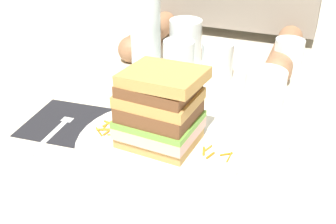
{
  "coord_description": "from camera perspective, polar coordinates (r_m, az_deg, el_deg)",
  "views": [
    {
      "loc": [
        0.22,
        -0.53,
        0.4
      ],
      "look_at": [
        0.0,
        0.02,
        0.06
      ],
      "focal_mm": 44.95,
      "sensor_mm": 36.0,
      "label": 1
    }
  ],
  "objects": [
    {
      "name": "empty_tumbler_1",
      "position": [
        0.89,
        1.44,
        6.6
      ],
      "size": [
        0.06,
        0.06,
        0.1
      ],
      "primitive_type": "cylinder",
      "color": "silver",
      "rests_on": "ground_plane"
    },
    {
      "name": "carrot_shred_0",
      "position": [
        0.73,
        -7.83,
        -1.57
      ],
      "size": [
        0.03,
        0.01,
        0.0
      ],
      "primitive_type": "cylinder",
      "rotation": [
        0.0,
        1.57,
        2.84
      ],
      "color": "orange",
      "rests_on": "main_plate"
    },
    {
      "name": "carrot_shred_8",
      "position": [
        0.65,
        8.32,
        -6.07
      ],
      "size": [
        0.0,
        0.03,
        0.0
      ],
      "primitive_type": "cylinder",
      "rotation": [
        0.0,
        1.57,
        1.52
      ],
      "color": "orange",
      "rests_on": "main_plate"
    },
    {
      "name": "carrot_shred_1",
      "position": [
        0.71,
        -6.25,
        -2.48
      ],
      "size": [
        0.02,
        0.02,
        0.0
      ],
      "primitive_type": "cylinder",
      "rotation": [
        0.0,
        1.57,
        0.86
      ],
      "color": "orange",
      "rests_on": "main_plate"
    },
    {
      "name": "empty_tumbler_0",
      "position": [
        0.98,
        15.97,
        7.15
      ],
      "size": [
        0.06,
        0.06,
        0.08
      ],
      "primitive_type": "cylinder",
      "color": "silver",
      "rests_on": "ground_plane"
    },
    {
      "name": "napkin_pink",
      "position": [
        0.59,
        16.32,
        -13.83
      ],
      "size": [
        0.09,
        0.11,
        0.0
      ],
      "primitive_type": "cube",
      "rotation": [
        0.0,
        0.0,
        -0.19
      ],
      "color": "pink",
      "rests_on": "ground_plane"
    },
    {
      "name": "carrot_shred_7",
      "position": [
        0.71,
        -9.34,
        -2.66
      ],
      "size": [
        0.02,
        0.02,
        0.0
      ],
      "primitive_type": "cylinder",
      "rotation": [
        0.0,
        1.57,
        2.42
      ],
      "color": "orange",
      "rests_on": "main_plate"
    },
    {
      "name": "carrot_shred_6",
      "position": [
        0.73,
        -8.6,
        -2.01
      ],
      "size": [
        0.01,
        0.03,
        0.0
      ],
      "primitive_type": "cylinder",
      "rotation": [
        0.0,
        1.57,
        4.84
      ],
      "color": "orange",
      "rests_on": "main_plate"
    },
    {
      "name": "sandwich",
      "position": [
        0.65,
        -0.91,
        0.42
      ],
      "size": [
        0.13,
        0.11,
        0.13
      ],
      "color": "tan",
      "rests_on": "main_plate"
    },
    {
      "name": "carrot_shred_3",
      "position": [
        0.71,
        -8.15,
        -2.64
      ],
      "size": [
        0.01,
        0.02,
        0.0
      ],
      "primitive_type": "cylinder",
      "rotation": [
        0.0,
        1.57,
        4.54
      ],
      "color": "orange",
      "rests_on": "main_plate"
    },
    {
      "name": "carrot_shred_5",
      "position": [
        0.72,
        -8.63,
        -2.35
      ],
      "size": [
        0.03,
        0.01,
        0.0
      ],
      "primitive_type": "cylinder",
      "rotation": [
        0.0,
        1.57,
        0.41
      ],
      "color": "orange",
      "rests_on": "main_plate"
    },
    {
      "name": "carrot_shred_9",
      "position": [
        0.66,
        4.88,
        -5.3
      ],
      "size": [
        0.01,
        0.02,
        0.0
      ],
      "primitive_type": "cylinder",
      "rotation": [
        0.0,
        1.57,
        4.97
      ],
      "color": "orange",
      "rests_on": "main_plate"
    },
    {
      "name": "napkin_dark",
      "position": [
        0.79,
        -13.8,
        -1.29
      ],
      "size": [
        0.14,
        0.15,
        0.0
      ],
      "primitive_type": "cube",
      "rotation": [
        0.0,
        0.0,
        0.07
      ],
      "color": "black",
      "rests_on": "ground_plane"
    },
    {
      "name": "knife",
      "position": [
        0.64,
        13.26,
        -9.33
      ],
      "size": [
        0.02,
        0.2,
        0.0
      ],
      "color": "silver",
      "rests_on": "ground_plane"
    },
    {
      "name": "carrot_shred_12",
      "position": [
        0.66,
        7.91,
        -5.68
      ],
      "size": [
        0.02,
        0.02,
        0.0
      ],
      "primitive_type": "cylinder",
      "rotation": [
        0.0,
        1.57,
        3.79
      ],
      "color": "orange",
      "rests_on": "main_plate"
    },
    {
      "name": "empty_tumbler_3",
      "position": [
        0.92,
        6.68,
        6.88
      ],
      "size": [
        0.07,
        0.07,
        0.08
      ],
      "primitive_type": "cylinder",
      "color": "silver",
      "rests_on": "ground_plane"
    },
    {
      "name": "carrot_shred_4",
      "position": [
        0.74,
        -7.92,
        -1.42
      ],
      "size": [
        0.01,
        0.03,
        0.0
      ],
      "primitive_type": "cylinder",
      "rotation": [
        0.0,
        1.57,
        4.39
      ],
      "color": "orange",
      "rests_on": "main_plate"
    },
    {
      "name": "empty_tumbler_2",
      "position": [
        1.01,
        2.38,
        9.67
      ],
      "size": [
        0.08,
        0.08,
        0.1
      ],
      "primitive_type": "cylinder",
      "color": "silver",
      "rests_on": "ground_plane"
    },
    {
      "name": "main_plate",
      "position": [
        0.69,
        -0.91,
        -4.7
      ],
      "size": [
        0.27,
        0.27,
        0.02
      ],
      "primitive_type": "cylinder",
      "color": "white",
      "rests_on": "ground_plane"
    },
    {
      "name": "juice_glass",
      "position": [
        0.81,
        12.85,
        2.47
      ],
      "size": [
        0.08,
        0.08,
        0.08
      ],
      "color": "white",
      "rests_on": "ground_plane"
    },
    {
      "name": "fork",
      "position": [
        0.77,
        -14.66,
        -1.9
      ],
      "size": [
        0.02,
        0.17,
        0.0
      ],
      "color": "silver",
      "rests_on": "napkin_dark"
    },
    {
      "name": "carrot_shred_11",
      "position": [
        0.67,
        5.42,
        -5.01
      ],
      "size": [
        0.01,
        0.02,
        0.0
      ],
      "primitive_type": "cylinder",
      "rotation": [
        0.0,
        1.57,
        4.37
      ],
      "color": "orange",
      "rests_on": "main_plate"
    },
    {
      "name": "carrot_shred_2",
      "position": [
        0.7,
        -7.08,
        -3.04
      ],
      "size": [
        0.03,
        0.01,
        0.0
      ],
      "primitive_type": "cylinder",
      "rotation": [
        0.0,
        1.57,
        0.45
      ],
      "color": "orange",
      "rests_on": "main_plate"
    },
    {
      "name": "water_bottle",
      "position": [
        0.94,
        -3.14,
        13.47
      ],
      "size": [
        0.07,
        0.07,
        0.3
      ],
      "color": "silver",
      "rests_on": "ground_plane"
    },
    {
      "name": "ground_plane",
      "position": [
        0.7,
        -0.88,
        -4.9
      ],
      "size": [
        3.0,
        3.0,
        0.0
      ],
      "primitive_type": "plane",
      "color": "beige"
    },
    {
      "name": "carrot_shred_10",
      "position": [
        0.65,
        5.76,
        -5.87
      ],
      "size": [
        0.01,
        0.02,
        0.0
      ],
      "primitive_type": "cylinder",
      "rotation": [
        0.0,
        1.57,
        4.37
      ],
      "color": "orange",
      "rests_on": "main_plate"
    }
  ]
}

